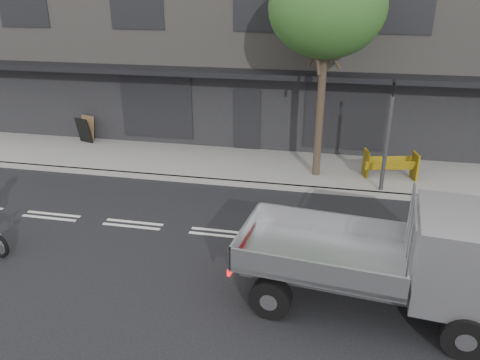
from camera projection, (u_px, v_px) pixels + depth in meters
name	position (u px, v px, depth m)	size (l,w,h in m)	color
ground	(220.00, 233.00, 12.01)	(80.00, 80.00, 0.00)	black
sidewalk	(252.00, 166.00, 16.22)	(32.00, 3.20, 0.15)	gray
kerb	(244.00, 184.00, 14.78)	(32.00, 0.20, 0.15)	gray
building_main	(280.00, 30.00, 20.66)	(26.00, 10.00, 8.00)	slate
street_tree	(327.00, 8.00, 13.35)	(3.40, 3.40, 6.74)	#382B21
traffic_light_pole	(387.00, 142.00, 13.62)	(0.12, 0.12, 3.50)	#2D2D30
flatbed_ute	(438.00, 257.00, 8.50)	(5.25, 2.61, 2.34)	black
construction_barrier	(391.00, 167.00, 14.72)	(1.62, 0.65, 0.91)	yellow
sandwich_board	(84.00, 130.00, 18.15)	(0.63, 0.42, 1.00)	black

